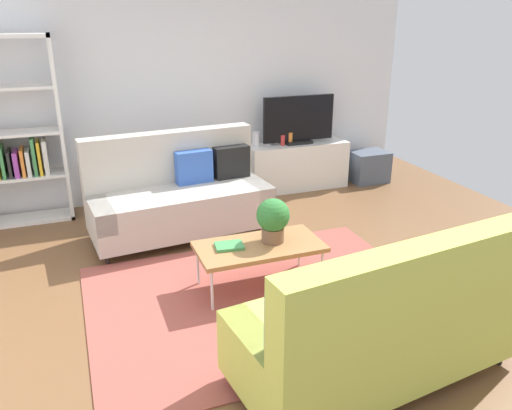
% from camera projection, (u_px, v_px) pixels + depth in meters
% --- Properties ---
extents(ground_plane, '(7.68, 7.68, 0.00)m').
position_uv_depth(ground_plane, '(248.00, 294.00, 4.46)').
color(ground_plane, brown).
extents(wall_far, '(6.40, 0.12, 2.90)m').
position_uv_depth(wall_far, '(173.00, 85.00, 6.39)').
color(wall_far, silver).
rests_on(wall_far, ground_plane).
extents(area_rug, '(2.90, 2.20, 0.01)m').
position_uv_depth(area_rug, '(262.00, 298.00, 4.38)').
color(area_rug, '#9E4C42').
rests_on(area_rug, ground_plane).
extents(couch_beige, '(1.97, 1.01, 1.10)m').
position_uv_depth(couch_beige, '(179.00, 195.00, 5.53)').
color(couch_beige, '#B2ADA3').
rests_on(couch_beige, ground_plane).
extents(couch_green, '(1.99, 1.07, 1.10)m').
position_uv_depth(couch_green, '(380.00, 323.00, 3.27)').
color(couch_green, '#C1CC51').
rests_on(couch_green, ground_plane).
extents(coffee_table, '(1.10, 0.56, 0.42)m').
position_uv_depth(coffee_table, '(259.00, 247.00, 4.43)').
color(coffee_table, '#9E7042').
rests_on(coffee_table, ground_plane).
extents(tv_console, '(1.40, 0.44, 0.64)m').
position_uv_depth(tv_console, '(297.00, 166.00, 7.02)').
color(tv_console, silver).
rests_on(tv_console, ground_plane).
extents(tv, '(1.00, 0.20, 0.64)m').
position_uv_depth(tv, '(298.00, 121.00, 6.78)').
color(tv, black).
rests_on(tv, tv_console).
extents(bookshelf, '(1.10, 0.36, 2.10)m').
position_uv_depth(bookshelf, '(10.00, 142.00, 5.66)').
color(bookshelf, white).
rests_on(bookshelf, ground_plane).
extents(storage_trunk, '(0.52, 0.40, 0.44)m').
position_uv_depth(storage_trunk, '(369.00, 167.00, 7.33)').
color(storage_trunk, '#4C5666').
rests_on(storage_trunk, ground_plane).
extents(potted_plant, '(0.29, 0.29, 0.40)m').
position_uv_depth(potted_plant, '(273.00, 218.00, 4.41)').
color(potted_plant, brown).
rests_on(potted_plant, coffee_table).
extents(table_book_0, '(0.26, 0.21, 0.03)m').
position_uv_depth(table_book_0, '(229.00, 246.00, 4.37)').
color(table_book_0, '#3F8C4C').
rests_on(table_book_0, coffee_table).
extents(vase_0, '(0.10, 0.10, 0.19)m').
position_uv_depth(vase_0, '(256.00, 139.00, 6.73)').
color(vase_0, silver).
rests_on(vase_0, tv_console).
extents(vase_1, '(0.13, 0.13, 0.15)m').
position_uv_depth(vase_1, '(267.00, 139.00, 6.79)').
color(vase_1, silver).
rests_on(vase_1, tv_console).
extents(bottle_0, '(0.06, 0.06, 0.14)m').
position_uv_depth(bottle_0, '(283.00, 140.00, 6.77)').
color(bottle_0, red).
rests_on(bottle_0, tv_console).
extents(bottle_1, '(0.06, 0.06, 0.16)m').
position_uv_depth(bottle_1, '(290.00, 138.00, 6.80)').
color(bottle_1, orange).
rests_on(bottle_1, tv_console).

